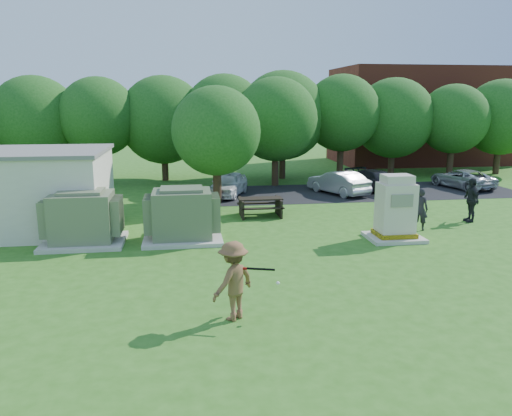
{
  "coord_description": "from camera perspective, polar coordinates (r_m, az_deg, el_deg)",
  "views": [
    {
      "loc": [
        -2.61,
        -14.41,
        5.34
      ],
      "look_at": [
        0.0,
        4.0,
        1.3
      ],
      "focal_mm": 35.0,
      "sensor_mm": 36.0,
      "label": 1
    }
  ],
  "objects": [
    {
      "name": "brick_building",
      "position": [
        46.27,
        18.68,
        9.97
      ],
      "size": [
        15.0,
        8.0,
        8.0
      ],
      "primitive_type": "cube",
      "color": "maroon",
      "rests_on": "ground"
    },
    {
      "name": "tree_row",
      "position": [
        33.22,
        -0.53,
        10.22
      ],
      "size": [
        41.3,
        13.3,
        7.3
      ],
      "color": "#47301E",
      "rests_on": "ground"
    },
    {
      "name": "transformer_right",
      "position": [
        19.41,
        -8.42,
        -0.89
      ],
      "size": [
        3.0,
        2.4,
        2.07
      ],
      "color": "beige",
      "rests_on": "ground"
    },
    {
      "name": "picnic_table",
      "position": [
        23.29,
        0.49,
        0.37
      ],
      "size": [
        2.03,
        1.52,
        0.87
      ],
      "color": "black",
      "rests_on": "ground"
    },
    {
      "name": "batter",
      "position": [
        12.37,
        -2.61,
        -8.31
      ],
      "size": [
        1.46,
        1.4,
        2.0
      ],
      "primitive_type": "imported",
      "rotation": [
        0.0,
        0.0,
        3.85
      ],
      "color": "brown",
      "rests_on": "ground"
    },
    {
      "name": "car_white",
      "position": [
        28.36,
        -3.22,
        2.76
      ],
      "size": [
        2.86,
        4.24,
        1.34
      ],
      "primitive_type": "imported",
      "rotation": [
        0.0,
        0.0,
        -0.36
      ],
      "color": "white",
      "rests_on": "ground"
    },
    {
      "name": "batting_equipment",
      "position": [
        12.29,
        0.22,
        -7.24
      ],
      "size": [
        1.04,
        0.31,
        0.5
      ],
      "color": "black",
      "rests_on": "ground"
    },
    {
      "name": "generator_cabinet",
      "position": [
        20.04,
        15.65,
        -0.38
      ],
      "size": [
        2.09,
        1.71,
        2.54
      ],
      "color": "beige",
      "rests_on": "ground"
    },
    {
      "name": "person_walking_right",
      "position": [
        24.13,
        23.38,
        0.86
      ],
      "size": [
        0.57,
        1.2,
        1.98
      ],
      "primitive_type": "imported",
      "rotation": [
        0.0,
        0.0,
        4.63
      ],
      "color": "black",
      "rests_on": "ground"
    },
    {
      "name": "person_by_generator",
      "position": [
        21.83,
        18.23,
        -0.12
      ],
      "size": [
        0.78,
        0.72,
        1.78
      ],
      "primitive_type": "imported",
      "rotation": [
        0.0,
        0.0,
        2.54
      ],
      "color": "black",
      "rests_on": "ground"
    },
    {
      "name": "car_dark",
      "position": [
        30.26,
        13.74,
        2.96
      ],
      "size": [
        3.24,
        4.73,
        1.27
      ],
      "primitive_type": "imported",
      "rotation": [
        0.0,
        0.0,
        0.37
      ],
      "color": "black",
      "rests_on": "ground"
    },
    {
      "name": "transformer_left",
      "position": [
        19.8,
        -19.19,
        -1.19
      ],
      "size": [
        3.0,
        2.4,
        2.07
      ],
      "color": "beige",
      "rests_on": "ground"
    },
    {
      "name": "ground",
      "position": [
        15.59,
        2.08,
        -7.78
      ],
      "size": [
        120.0,
        120.0,
        0.0
      ],
      "primitive_type": "plane",
      "color": "#2D6619",
      "rests_on": "ground"
    },
    {
      "name": "parking_strip",
      "position": [
        30.0,
        10.76,
        1.8
      ],
      "size": [
        20.0,
        6.0,
        0.01
      ],
      "primitive_type": "cube",
      "color": "#232326",
      "rests_on": "ground"
    },
    {
      "name": "car_silver_b",
      "position": [
        33.34,
        22.48,
        3.13
      ],
      "size": [
        2.9,
        4.57,
        1.17
      ],
      "primitive_type": "imported",
      "rotation": [
        0.0,
        0.0,
        3.38
      ],
      "color": "#BBBBC0",
      "rests_on": "ground"
    },
    {
      "name": "car_silver_a",
      "position": [
        29.22,
        9.38,
        2.9
      ],
      "size": [
        2.97,
        4.31,
        1.35
      ],
      "primitive_type": "imported",
      "rotation": [
        0.0,
        0.0,
        3.56
      ],
      "color": "silver",
      "rests_on": "ground"
    }
  ]
}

